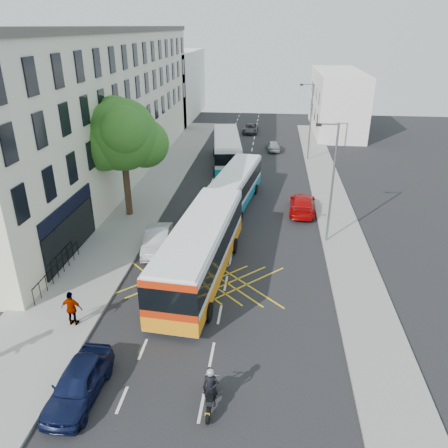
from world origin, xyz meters
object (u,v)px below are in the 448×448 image
(lamp_near, at_px, (331,178))
(bus_near, at_px, (201,249))
(distant_car_silver, at_px, (273,146))
(bus_far, at_px, (227,149))
(pedestrian_far, at_px, (72,309))
(bus_mid, at_px, (235,187))
(parked_car_silver, at_px, (157,240))
(motorbike, at_px, (211,389))
(lamp_far, at_px, (310,118))
(distant_car_grey, at_px, (250,128))
(parked_car_blue, at_px, (78,383))
(red_hatchback, at_px, (302,204))
(street_tree, at_px, (122,136))

(lamp_near, xyz_separation_m, bus_near, (-7.72, -5.37, -2.82))
(distant_car_silver, bearing_deg, bus_near, 75.46)
(bus_far, height_order, pedestrian_far, bus_far)
(lamp_near, relative_size, bus_mid, 0.75)
(bus_far, distance_m, parked_car_silver, 20.18)
(bus_near, bearing_deg, pedestrian_far, -130.41)
(motorbike, bearing_deg, lamp_far, 80.94)
(lamp_far, xyz_separation_m, distant_car_silver, (-3.70, 3.75, -4.02))
(bus_near, bearing_deg, distant_car_grey, 93.94)
(motorbike, relative_size, distant_car_silver, 0.60)
(parked_car_blue, bearing_deg, parked_car_silver, 91.57)
(bus_far, height_order, distant_car_grey, bus_far)
(bus_mid, bearing_deg, pedestrian_far, -102.60)
(bus_far, relative_size, pedestrian_far, 6.31)
(pedestrian_far, bearing_deg, red_hatchback, -123.61)
(lamp_near, height_order, bus_mid, lamp_near)
(motorbike, height_order, pedestrian_far, pedestrian_far)
(lamp_far, bearing_deg, motorbike, -99.48)
(bus_far, bearing_deg, distant_car_grey, 76.17)
(distant_car_grey, relative_size, pedestrian_far, 2.33)
(red_hatchback, bearing_deg, bus_far, -55.79)
(street_tree, height_order, bus_mid, street_tree)
(motorbike, distance_m, distant_car_silver, 38.76)
(bus_near, bearing_deg, motorbike, -73.72)
(street_tree, xyz_separation_m, bus_mid, (8.01, 3.35, -4.76))
(distant_car_silver, bearing_deg, street_tree, 55.41)
(lamp_near, xyz_separation_m, distant_car_grey, (-6.91, 32.98, -4.02))
(bus_mid, height_order, parked_car_blue, bus_mid)
(bus_near, xyz_separation_m, motorbike, (1.88, -9.57, -0.91))
(lamp_near, height_order, motorbike, lamp_near)
(lamp_far, bearing_deg, lamp_near, -90.00)
(lamp_near, relative_size, parked_car_blue, 1.93)
(lamp_near, bearing_deg, pedestrian_far, -140.85)
(bus_near, bearing_deg, distant_car_silver, 87.28)
(bus_far, xyz_separation_m, parked_car_blue, (-2.51, -32.59, -0.97))
(parked_car_blue, distance_m, distant_car_grey, 48.16)
(street_tree, bearing_deg, bus_mid, 22.69)
(street_tree, relative_size, motorbike, 4.14)
(parked_car_silver, bearing_deg, distant_car_grey, 77.44)
(motorbike, bearing_deg, distant_car_silver, 87.26)
(bus_mid, bearing_deg, bus_far, 107.75)
(street_tree, distance_m, bus_near, 11.77)
(lamp_near, distance_m, bus_mid, 9.71)
(pedestrian_far, bearing_deg, motorbike, 153.52)
(bus_mid, height_order, parked_car_silver, bus_mid)
(distant_car_grey, xyz_separation_m, pedestrian_far, (-6.29, -43.73, 0.47))
(bus_far, xyz_separation_m, motorbike, (2.75, -32.54, -0.79))
(street_tree, height_order, red_hatchback, street_tree)
(parked_car_blue, xyz_separation_m, parked_car_silver, (0.00, 12.59, 0.02))
(lamp_near, relative_size, lamp_far, 1.00)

